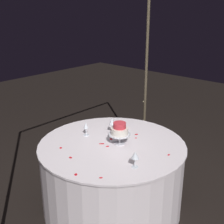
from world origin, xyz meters
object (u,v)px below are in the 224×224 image
Objects in this scene: main_table at (112,176)px; tiered_cake at (120,130)px; decorative_arch at (82,59)px; wine_glass_0 at (112,122)px; wine_glass_1 at (135,156)px; wine_glass_2 at (86,126)px.

main_table is 6.53× the size of tiered_cake.
decorative_arch is 1.60× the size of main_table.
wine_glass_1 is (-0.40, -0.63, -0.02)m from wine_glass_0.
tiered_cake reaches higher than wine_glass_1.
decorative_arch is 1.12m from wine_glass_1.
tiered_cake is at bearing -78.12° from wine_glass_2.
wine_glass_0 is at bearing 42.06° from main_table.
tiered_cake is 1.53× the size of wine_glass_1.
tiered_cake is 0.41m from wine_glass_2.
wine_glass_2 is at bearing 101.88° from tiered_cake.
wine_glass_0 is 0.28m from wine_glass_2.
wine_glass_0 is at bearing 57.24° from wine_glass_1.
tiered_cake is at bearing -122.00° from wine_glass_0.
main_table is 0.52m from tiered_cake.
wine_glass_1 is 0.82m from wine_glass_2.
tiered_cake is 0.48m from wine_glass_1.
wine_glass_1 reaches higher than main_table.
decorative_arch is 10.44× the size of tiered_cake.
wine_glass_2 is (-0.23, 0.17, -0.03)m from wine_glass_0.
tiered_cake is 1.53× the size of wine_glass_2.
wine_glass_2 is (-0.08, 0.40, -0.04)m from tiered_cake.
wine_glass_0 is at bearing 58.00° from tiered_cake.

